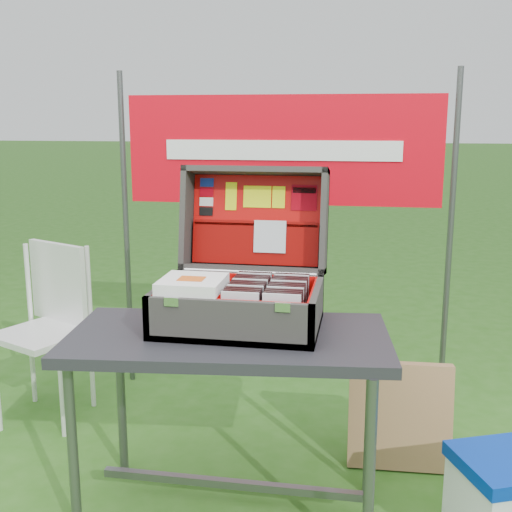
% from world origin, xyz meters
% --- Properties ---
extents(ground, '(80.00, 80.00, 0.00)m').
position_xyz_m(ground, '(0.00, 0.00, 0.00)').
color(ground, '#2A5E16').
rests_on(ground, ground).
extents(table, '(1.19, 0.68, 0.71)m').
position_xyz_m(table, '(-0.03, -0.05, 0.35)').
color(table, '#26262B').
rests_on(table, ground).
extents(table_top, '(1.19, 0.68, 0.04)m').
position_xyz_m(table_top, '(-0.03, -0.05, 0.69)').
color(table_top, '#26262B').
rests_on(table_top, ground).
extents(table_leg_fl, '(0.04, 0.04, 0.67)m').
position_xyz_m(table_leg_fl, '(-0.54, -0.27, 0.33)').
color(table_leg_fl, '#59595B').
rests_on(table_leg_fl, ground).
extents(table_leg_fr, '(0.04, 0.04, 0.67)m').
position_xyz_m(table_leg_fr, '(0.48, -0.27, 0.33)').
color(table_leg_fr, '#59595B').
rests_on(table_leg_fr, ground).
extents(table_leg_bl, '(0.04, 0.04, 0.67)m').
position_xyz_m(table_leg_bl, '(-0.54, 0.18, 0.33)').
color(table_leg_bl, '#59595B').
rests_on(table_leg_bl, ground).
extents(table_leg_br, '(0.04, 0.04, 0.67)m').
position_xyz_m(table_leg_br, '(0.48, 0.18, 0.33)').
color(table_leg_br, '#59595B').
rests_on(table_leg_br, ground).
extents(table_brace, '(0.98, 0.03, 0.03)m').
position_xyz_m(table_brace, '(-0.03, -0.05, 0.12)').
color(table_brace, '#59595B').
rests_on(table_brace, ground).
extents(suitcase, '(0.58, 0.58, 0.55)m').
position_xyz_m(suitcase, '(-0.01, 0.09, 0.99)').
color(suitcase, '#42403D').
rests_on(suitcase, table).
extents(suitcase_base_bottom, '(0.58, 0.42, 0.02)m').
position_xyz_m(suitcase_base_bottom, '(-0.01, 0.03, 0.72)').
color(suitcase_base_bottom, '#42403D').
rests_on(suitcase_base_bottom, table_top).
extents(suitcase_base_wall_front, '(0.58, 0.02, 0.16)m').
position_xyz_m(suitcase_base_wall_front, '(-0.01, -0.17, 0.79)').
color(suitcase_base_wall_front, '#42403D').
rests_on(suitcase_base_wall_front, table_top).
extents(suitcase_base_wall_back, '(0.58, 0.02, 0.16)m').
position_xyz_m(suitcase_base_wall_back, '(-0.01, 0.23, 0.79)').
color(suitcase_base_wall_back, '#42403D').
rests_on(suitcase_base_wall_back, table_top).
extents(suitcase_base_wall_left, '(0.02, 0.42, 0.16)m').
position_xyz_m(suitcase_base_wall_left, '(-0.29, 0.03, 0.79)').
color(suitcase_base_wall_left, '#42403D').
rests_on(suitcase_base_wall_left, table_top).
extents(suitcase_base_wall_right, '(0.02, 0.42, 0.16)m').
position_xyz_m(suitcase_base_wall_right, '(0.27, 0.03, 0.79)').
color(suitcase_base_wall_right, '#42403D').
rests_on(suitcase_base_wall_right, table_top).
extents(suitcase_liner_floor, '(0.54, 0.37, 0.01)m').
position_xyz_m(suitcase_liner_floor, '(-0.01, 0.03, 0.73)').
color(suitcase_liner_floor, '#D30503').
rests_on(suitcase_liner_floor, suitcase_base_bottom).
extents(suitcase_latch_left, '(0.05, 0.01, 0.03)m').
position_xyz_m(suitcase_latch_left, '(-0.20, -0.18, 0.86)').
color(suitcase_latch_left, silver).
rests_on(suitcase_latch_left, suitcase_base_wall_front).
extents(suitcase_latch_right, '(0.05, 0.01, 0.03)m').
position_xyz_m(suitcase_latch_right, '(0.18, -0.18, 0.86)').
color(suitcase_latch_right, silver).
rests_on(suitcase_latch_right, suitcase_base_wall_front).
extents(suitcase_hinge, '(0.53, 0.02, 0.02)m').
position_xyz_m(suitcase_hinge, '(-0.01, 0.24, 0.87)').
color(suitcase_hinge, silver).
rests_on(suitcase_hinge, suitcase_base_wall_back).
extents(suitcase_lid_back, '(0.58, 0.10, 0.41)m').
position_xyz_m(suitcase_lid_back, '(-0.01, 0.42, 1.04)').
color(suitcase_lid_back, '#42403D').
rests_on(suitcase_lid_back, suitcase_base_wall_back).
extents(suitcase_lid_rim_far, '(0.58, 0.16, 0.05)m').
position_xyz_m(suitcase_lid_rim_far, '(-0.01, 0.39, 1.25)').
color(suitcase_lid_rim_far, '#42403D').
rests_on(suitcase_lid_rim_far, suitcase_lid_back).
extents(suitcase_lid_rim_near, '(0.58, 0.16, 0.05)m').
position_xyz_m(suitcase_lid_rim_near, '(-0.01, 0.32, 0.86)').
color(suitcase_lid_rim_near, '#42403D').
rests_on(suitcase_lid_rim_near, suitcase_lid_back).
extents(suitcase_lid_rim_left, '(0.02, 0.23, 0.44)m').
position_xyz_m(suitcase_lid_rim_left, '(-0.29, 0.35, 1.06)').
color(suitcase_lid_rim_left, '#42403D').
rests_on(suitcase_lid_rim_left, suitcase_lid_back).
extents(suitcase_lid_rim_right, '(0.02, 0.23, 0.44)m').
position_xyz_m(suitcase_lid_rim_right, '(0.27, 0.35, 1.06)').
color(suitcase_lid_rim_right, '#42403D').
rests_on(suitcase_lid_rim_right, suitcase_lid_back).
extents(suitcase_lid_liner, '(0.53, 0.07, 0.36)m').
position_xyz_m(suitcase_lid_liner, '(-0.01, 0.41, 1.05)').
color(suitcase_lid_liner, '#D30503').
rests_on(suitcase_lid_liner, suitcase_lid_back).
extents(suitcase_liner_wall_front, '(0.54, 0.01, 0.13)m').
position_xyz_m(suitcase_liner_wall_front, '(-0.01, -0.15, 0.80)').
color(suitcase_liner_wall_front, '#D30503').
rests_on(suitcase_liner_wall_front, suitcase_base_bottom).
extents(suitcase_liner_wall_back, '(0.54, 0.01, 0.13)m').
position_xyz_m(suitcase_liner_wall_back, '(-0.01, 0.21, 0.80)').
color(suitcase_liner_wall_back, '#D30503').
rests_on(suitcase_liner_wall_back, suitcase_base_bottom).
extents(suitcase_liner_wall_left, '(0.01, 0.37, 0.13)m').
position_xyz_m(suitcase_liner_wall_left, '(-0.27, 0.03, 0.80)').
color(suitcase_liner_wall_left, '#D30503').
rests_on(suitcase_liner_wall_left, suitcase_base_bottom).
extents(suitcase_liner_wall_right, '(0.01, 0.37, 0.13)m').
position_xyz_m(suitcase_liner_wall_right, '(0.26, 0.03, 0.80)').
color(suitcase_liner_wall_right, '#D30503').
rests_on(suitcase_liner_wall_right, suitcase_base_bottom).
extents(suitcase_lid_pocket, '(0.52, 0.06, 0.17)m').
position_xyz_m(suitcase_lid_pocket, '(-0.01, 0.37, 0.95)').
color(suitcase_lid_pocket, '#770603').
rests_on(suitcase_lid_pocket, suitcase_lid_liner).
extents(suitcase_pocket_edge, '(0.51, 0.02, 0.02)m').
position_xyz_m(suitcase_pocket_edge, '(-0.01, 0.38, 1.04)').
color(suitcase_pocket_edge, '#770603').
rests_on(suitcase_pocket_edge, suitcase_lid_pocket).
extents(suitcase_pocket_cd, '(0.13, 0.03, 0.13)m').
position_xyz_m(suitcase_pocket_cd, '(0.05, 0.36, 0.99)').
color(suitcase_pocket_cd, silver).
rests_on(suitcase_pocket_cd, suitcase_lid_pocket).
extents(lid_sticker_cc_a, '(0.06, 0.01, 0.04)m').
position_xyz_m(lid_sticker_cc_a, '(-0.22, 0.43, 1.20)').
color(lid_sticker_cc_a, '#1933B2').
rests_on(lid_sticker_cc_a, suitcase_lid_liner).
extents(lid_sticker_cc_b, '(0.06, 0.01, 0.04)m').
position_xyz_m(lid_sticker_cc_b, '(-0.22, 0.42, 1.16)').
color(lid_sticker_cc_b, '#9F000E').
rests_on(lid_sticker_cc_b, suitcase_lid_liner).
extents(lid_sticker_cc_c, '(0.06, 0.01, 0.04)m').
position_xyz_m(lid_sticker_cc_c, '(-0.22, 0.41, 1.12)').
color(lid_sticker_cc_c, white).
rests_on(lid_sticker_cc_c, suitcase_lid_liner).
extents(lid_sticker_cc_d, '(0.06, 0.01, 0.04)m').
position_xyz_m(lid_sticker_cc_d, '(-0.22, 0.40, 1.08)').
color(lid_sticker_cc_d, black).
rests_on(lid_sticker_cc_d, suitcase_lid_liner).
extents(lid_card_neon_tall, '(0.05, 0.02, 0.11)m').
position_xyz_m(lid_card_neon_tall, '(-0.12, 0.42, 1.14)').
color(lid_card_neon_tall, '#E5F011').
rests_on(lid_card_neon_tall, suitcase_lid_liner).
extents(lid_card_neon_main, '(0.11, 0.02, 0.09)m').
position_xyz_m(lid_card_neon_main, '(-0.01, 0.42, 1.14)').
color(lid_card_neon_main, '#E5F011').
rests_on(lid_card_neon_main, suitcase_lid_liner).
extents(lid_card_neon_small, '(0.05, 0.02, 0.09)m').
position_xyz_m(lid_card_neon_small, '(0.08, 0.42, 1.14)').
color(lid_card_neon_small, '#E5F011').
rests_on(lid_card_neon_small, suitcase_lid_liner).
extents(lid_sticker_band, '(0.10, 0.02, 0.10)m').
position_xyz_m(lid_sticker_band, '(0.19, 0.42, 1.14)').
color(lid_sticker_band, '#9F000E').
rests_on(lid_sticker_band, suitcase_lid_liner).
extents(lid_sticker_band_bar, '(0.09, 0.01, 0.02)m').
position_xyz_m(lid_sticker_band_bar, '(0.19, 0.42, 1.17)').
color(lid_sticker_band_bar, black).
rests_on(lid_sticker_band_bar, suitcase_lid_liner).
extents(cd_left_0, '(0.13, 0.01, 0.15)m').
position_xyz_m(cd_left_0, '(0.03, -0.13, 0.81)').
color(cd_left_0, silver).
rests_on(cd_left_0, suitcase_liner_floor).
extents(cd_left_1, '(0.13, 0.01, 0.15)m').
position_xyz_m(cd_left_1, '(0.03, -0.11, 0.81)').
color(cd_left_1, black).
rests_on(cd_left_1, suitcase_liner_floor).
extents(cd_left_2, '(0.13, 0.01, 0.15)m').
position_xyz_m(cd_left_2, '(0.03, -0.08, 0.81)').
color(cd_left_2, black).
rests_on(cd_left_2, suitcase_liner_floor).
extents(cd_left_3, '(0.13, 0.01, 0.15)m').
position_xyz_m(cd_left_3, '(0.03, -0.06, 0.81)').
color(cd_left_3, black).
rests_on(cd_left_3, suitcase_liner_floor).
extents(cd_left_4, '(0.13, 0.01, 0.15)m').
position_xyz_m(cd_left_4, '(0.03, -0.04, 0.81)').
color(cd_left_4, silver).
rests_on(cd_left_4, suitcase_liner_floor).
extents(cd_left_5, '(0.13, 0.01, 0.15)m').
position_xyz_m(cd_left_5, '(0.03, -0.02, 0.81)').
color(cd_left_5, black).
rests_on(cd_left_5, suitcase_liner_floor).
extents(cd_left_6, '(0.13, 0.01, 0.15)m').
position_xyz_m(cd_left_6, '(0.03, 0.01, 0.81)').
color(cd_left_6, black).
rests_on(cd_left_6, suitcase_liner_floor).
extents(cd_left_7, '(0.13, 0.01, 0.15)m').
position_xyz_m(cd_left_7, '(0.03, 0.03, 0.81)').
color(cd_left_7, black).
rests_on(cd_left_7, suitcase_liner_floor).
extents(cd_left_8, '(0.13, 0.01, 0.15)m').
position_xyz_m(cd_left_8, '(0.03, 0.05, 0.81)').
color(cd_left_8, silver).
rests_on(cd_left_8, suitcase_liner_floor).
extents(cd_left_9, '(0.13, 0.01, 0.15)m').
position_xyz_m(cd_left_9, '(0.03, 0.08, 0.81)').
color(cd_left_9, black).
rests_on(cd_left_9, suitcase_liner_floor).
extents(cd_left_10, '(0.13, 0.01, 0.15)m').
position_xyz_m(cd_left_10, '(0.03, 0.10, 0.81)').
color(cd_left_10, black).
rests_on(cd_left_10, suitcase_liner_floor).
extents(cd_left_11, '(0.13, 0.01, 0.15)m').
position_xyz_m(cd_left_11, '(0.03, 0.12, 0.81)').
color(cd_left_11, black).
rests_on(cd_left_11, suitcase_liner_floor).
extents(cd_left_12, '(0.13, 0.01, 0.15)m').
position_xyz_m(cd_left_12, '(0.03, 0.15, 0.81)').
color(cd_left_12, silver).
rests_on(cd_left_12, suitcase_liner_floor).
extents(cd_left_13, '(0.13, 0.01, 0.15)m').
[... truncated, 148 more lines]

